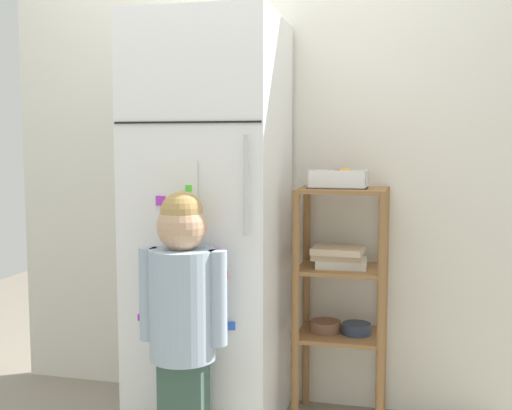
% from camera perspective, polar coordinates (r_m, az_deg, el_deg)
% --- Properties ---
extents(kitchen_wall_back, '(2.57, 0.03, 2.35)m').
position_cam_1_polar(kitchen_wall_back, '(3.14, -0.36, 3.38)').
color(kitchen_wall_back, silver).
rests_on(kitchen_wall_back, ground).
extents(refrigerator, '(0.64, 0.66, 1.85)m').
position_cam_1_polar(refrigerator, '(2.86, -4.14, -1.88)').
color(refrigerator, white).
rests_on(refrigerator, ground).
extents(child_standing, '(0.36, 0.27, 1.12)m').
position_cam_1_polar(child_standing, '(2.50, -6.66, -8.87)').
color(child_standing, '#3B584B').
rests_on(child_standing, ground).
extents(pantry_shelf_unit, '(0.41, 0.33, 1.10)m').
position_cam_1_polar(pantry_shelf_unit, '(2.93, 7.71, -7.03)').
color(pantry_shelf_unit, olive).
rests_on(pantry_shelf_unit, ground).
extents(fruit_bin, '(0.26, 0.16, 0.09)m').
position_cam_1_polar(fruit_bin, '(2.86, 7.57, 2.33)').
color(fruit_bin, white).
rests_on(fruit_bin, pantry_shelf_unit).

